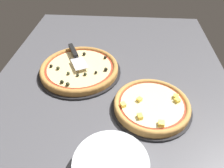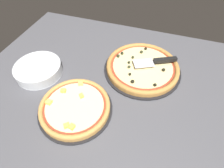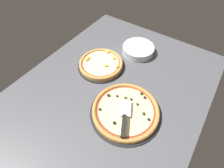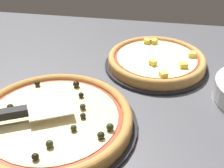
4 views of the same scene
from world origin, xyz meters
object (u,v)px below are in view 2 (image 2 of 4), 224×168
object	(u,v)px
pizza_front	(142,67)
plate_stack	(39,70)
pizza_back	(75,106)
serving_spatula	(160,61)

from	to	relation	value
pizza_front	plate_stack	distance (cm)	54.93
pizza_back	plate_stack	size ratio (longest dim) A/B	1.30
pizza_front	serving_spatula	size ratio (longest dim) A/B	1.73
pizza_front	plate_stack	bearing A→B (deg)	21.08
pizza_front	plate_stack	world-z (taller)	plate_stack
pizza_back	serving_spatula	xyz separation A→B (cm)	(-31.19, -38.10, 3.28)
pizza_back	serving_spatula	bearing A→B (deg)	-129.31
plate_stack	serving_spatula	bearing A→B (deg)	-158.43
pizza_back	plate_stack	bearing A→B (deg)	-27.26
serving_spatula	plate_stack	bearing A→B (deg)	21.57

